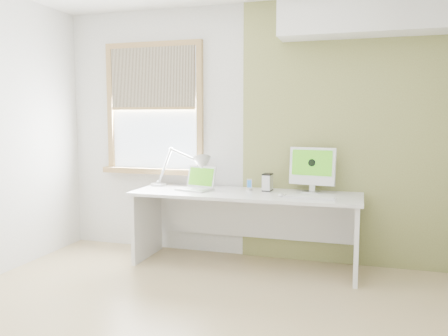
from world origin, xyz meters
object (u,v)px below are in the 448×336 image
at_px(laptop, 197,184).
at_px(external_drive, 268,182).
at_px(desk_lamp, 194,167).
at_px(desk, 247,211).
at_px(imac, 312,167).

bearing_deg(laptop, external_drive, 10.53).
bearing_deg(desk_lamp, desk, -9.24).
relative_size(laptop, imac, 0.87).
distance_m(desk, desk_lamp, 0.72).
xyz_separation_m(desk, laptop, (-0.50, -0.02, 0.25)).
distance_m(desk, laptop, 0.56).
height_order(desk_lamp, laptop, desk_lamp).
relative_size(desk, external_drive, 12.77).
xyz_separation_m(laptop, external_drive, (0.69, 0.13, 0.03)).
height_order(external_drive, imac, imac).
distance_m(desk_lamp, external_drive, 0.78).
bearing_deg(external_drive, imac, 6.41).
bearing_deg(desk_lamp, external_drive, 0.63).
height_order(desk_lamp, external_drive, desk_lamp).
xyz_separation_m(external_drive, imac, (0.43, 0.05, 0.16)).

